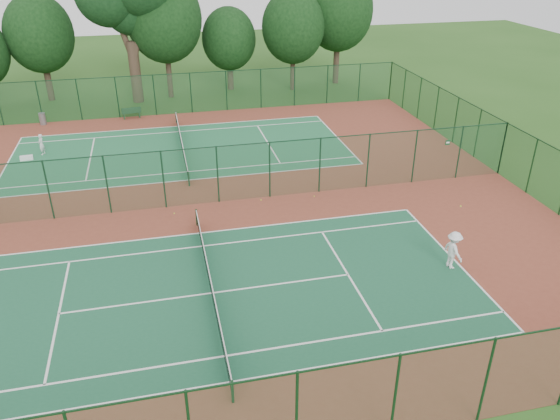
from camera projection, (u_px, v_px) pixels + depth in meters
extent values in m
plane|color=#275019|center=(193.00, 204.00, 31.94)|extent=(120.00, 120.00, 0.00)
cube|color=brown|center=(193.00, 204.00, 31.94)|extent=(40.00, 36.00, 0.01)
cube|color=#1B5537|center=(211.00, 293.00, 24.16)|extent=(23.77, 10.97, 0.01)
cube|color=#21683F|center=(182.00, 150.00, 39.72)|extent=(23.77, 10.97, 0.01)
cube|color=#194B29|center=(173.00, 94.00, 46.70)|extent=(40.00, 0.02, 3.50)
cube|color=#12331E|center=(171.00, 74.00, 45.91)|extent=(40.00, 0.05, 0.05)
cube|color=#13361B|center=(243.00, 382.00, 14.79)|extent=(40.00, 0.05, 0.05)
cube|color=#174727|center=(503.00, 149.00, 35.17)|extent=(0.02, 36.00, 3.50)
cube|color=#163D1D|center=(508.00, 123.00, 34.38)|extent=(0.05, 36.00, 0.05)
cube|color=#174625|center=(191.00, 177.00, 31.14)|extent=(40.00, 0.02, 3.50)
cube|color=#143923|center=(189.00, 149.00, 30.35)|extent=(40.00, 0.05, 0.05)
cylinder|color=#14391D|center=(233.00, 392.00, 18.41)|extent=(0.10, 0.10, 0.97)
cylinder|color=#14391D|center=(197.00, 217.00, 29.47)|extent=(0.10, 0.10, 0.97)
cube|color=black|center=(210.00, 284.00, 23.94)|extent=(0.02, 12.80, 0.85)
cube|color=silver|center=(210.00, 276.00, 23.74)|extent=(0.04, 12.80, 0.06)
cylinder|color=#153B23|center=(189.00, 179.00, 33.97)|extent=(0.10, 0.10, 0.97)
cylinder|color=#153B23|center=(176.00, 117.00, 45.03)|extent=(0.10, 0.10, 0.97)
cube|color=black|center=(182.00, 144.00, 39.50)|extent=(0.02, 12.80, 0.85)
cube|color=white|center=(181.00, 138.00, 39.30)|extent=(0.04, 12.80, 0.06)
imported|color=white|center=(453.00, 250.00, 25.58)|extent=(0.87, 1.31, 1.89)
imported|color=silver|center=(41.00, 144.00, 38.61)|extent=(0.51, 0.63, 1.50)
cylinder|color=gray|center=(43.00, 119.00, 44.69)|extent=(0.61, 0.61, 0.96)
cube|color=#13381D|center=(124.00, 116.00, 46.08)|extent=(0.14, 0.43, 0.48)
cube|color=#13381D|center=(139.00, 115.00, 46.47)|extent=(0.14, 0.43, 0.48)
cube|color=#13381D|center=(131.00, 112.00, 46.16)|extent=(1.64, 0.64, 0.05)
cube|color=#13381D|center=(131.00, 110.00, 45.87)|extent=(1.59, 0.25, 0.48)
cube|color=white|center=(27.00, 158.00, 37.95)|extent=(0.87, 0.40, 0.32)
sphere|color=#D5F539|center=(314.00, 196.00, 32.84)|extent=(0.07, 0.07, 0.07)
sphere|color=#CFE334|center=(261.00, 200.00, 32.35)|extent=(0.08, 0.08, 0.08)
sphere|color=#CEE635|center=(174.00, 213.00, 30.85)|extent=(0.07, 0.07, 0.07)
cylinder|color=#392A1F|center=(135.00, 72.00, 49.60)|extent=(1.00, 1.00, 5.46)
cylinder|color=#392A1F|center=(120.00, 25.00, 47.78)|extent=(1.85, 0.55, 5.43)
cylinder|color=#392A1F|center=(139.00, 22.00, 47.59)|extent=(1.73, 0.51, 5.89)
sphere|color=black|center=(130.00, 8.00, 47.75)|extent=(4.73, 4.73, 4.73)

